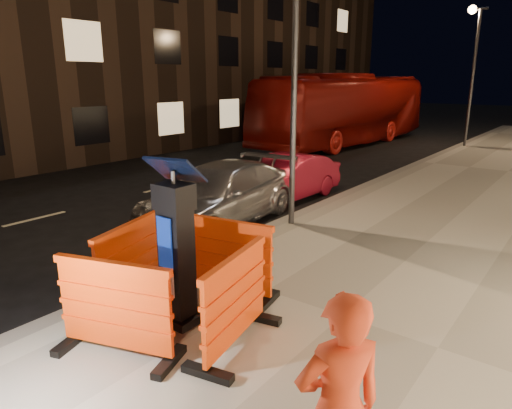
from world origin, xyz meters
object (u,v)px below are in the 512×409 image
Objects in this scene: barrier_back at (227,258)px; bus_doubledecker at (344,144)px; barrier_bldgside at (236,302)px; barrier_kerbside at (131,263)px; parking_kiosk at (176,247)px; barrier_front at (115,309)px; car_red at (286,200)px; car_silver at (220,223)px.

bus_doubledecker is at bearing 100.35° from barrier_back.
barrier_bldgside is 0.12× the size of bus_doubledecker.
bus_doubledecker is (-5.43, 17.47, -0.72)m from barrier_kerbside.
bus_doubledecker is (-6.38, 17.47, -1.17)m from parking_kiosk.
barrier_kerbside is at bearing 78.23° from barrier_bldgside.
parking_kiosk is at bearing -105.77° from barrier_kerbside.
barrier_bldgside is at bearing 26.23° from barrier_front.
barrier_back is at bearing 33.23° from barrier_bldgside.
barrier_kerbside is at bearing -70.19° from bus_doubledecker.
barrier_front is at bearing -103.77° from parking_kiosk.
parking_kiosk is 1.05m from barrier_kerbside.
barrier_kerbside and barrier_bldgside have the same top height.
parking_kiosk is 0.55× the size of car_red.
bus_doubledecker is at bearing 10.99° from barrier_bldgside.
barrier_back is (0.00, 1.90, 0.00)m from barrier_front.
barrier_back reaches higher than car_silver.
bus_doubledecker reaches higher than car_red.
bus_doubledecker is at bearing 110.56° from car_red.
bus_doubledecker is at bearing 90.33° from barrier_front.
barrier_back is at bearing -62.72° from car_red.
bus_doubledecker is (-7.33, 17.47, -0.72)m from barrier_bldgside.
barrier_back is 0.40× the size of car_red.
barrier_front is 1.00× the size of barrier_kerbside.
barrier_kerbside is 1.90m from barrier_bldgside.
barrier_bldgside is (1.90, 0.00, 0.00)m from barrier_kerbside.
parking_kiosk is 1.40× the size of barrier_kerbside.
barrier_back is 1.00× the size of barrier_kerbside.
barrier_front and barrier_back have the same top height.
barrier_front is at bearing -68.35° from bus_doubledecker.
barrier_bldgside is at bearing -64.69° from bus_doubledecker.
barrier_kerbside is 6.69m from car_red.
car_red is (-2.62, 7.39, -0.72)m from barrier_front.
parking_kiosk is 7.05m from car_red.
bus_doubledecker is at bearing 100.59° from car_silver.
car_red is at bearing -68.64° from bus_doubledecker.
parking_kiosk is 1.40× the size of barrier_bldgside.
car_red is (-2.62, 6.44, -1.17)m from parking_kiosk.
barrier_kerbside is at bearing -69.97° from car_silver.
barrier_front is at bearing 123.23° from barrier_bldgside.
bus_doubledecker is (-3.76, 11.03, 0.00)m from car_red.
parking_kiosk is 18.63m from bus_doubledecker.
barrier_front is (0.00, -0.95, -0.45)m from parking_kiosk.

